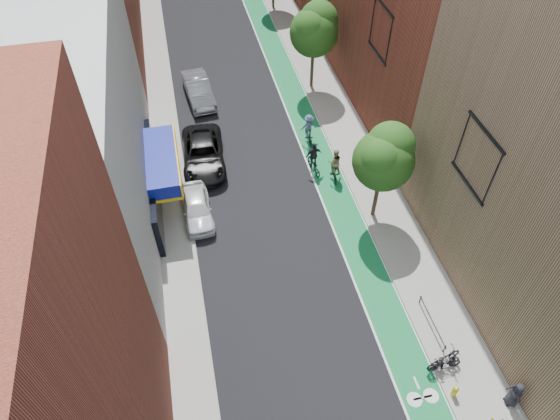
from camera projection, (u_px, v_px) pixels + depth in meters
ground at (331, 396)px, 22.47m from camera, size 160.00×160.00×0.00m
bike_lane at (285, 76)px, 40.34m from camera, size 2.00×68.00×0.01m
sidewalk_left at (160, 91)px, 38.78m from camera, size 2.00×68.00×0.15m
sidewalk_right at (315, 72)px, 40.66m from camera, size 3.00×68.00×0.15m
building_left_white at (57, 134)px, 25.71m from camera, size 8.00×20.00×12.00m
tree_near at (385, 157)px, 26.57m from camera, size 3.40×3.36×6.42m
tree_mid at (315, 29)px, 35.70m from camera, size 3.55×3.53×6.74m
parked_car_white at (197, 208)px, 29.43m from camera, size 1.78×4.20×1.42m
parked_car_black at (203, 154)px, 32.60m from camera, size 2.99×5.92×1.60m
parked_car_silver at (198, 90)px, 37.57m from camera, size 2.25×5.17×1.66m
cyclist_lane_near at (334, 166)px, 31.58m from camera, size 0.96×1.87×2.18m
cyclist_lane_mid at (314, 161)px, 32.08m from camera, size 1.14×1.90×2.20m
cyclist_lane_far at (309, 130)px, 34.13m from camera, size 1.13×1.87×2.08m
parked_bike_near at (444, 364)px, 22.91m from camera, size 1.67×0.65×0.86m
parked_bike_mid at (444, 363)px, 22.87m from camera, size 1.68×0.63×0.98m
parked_bike_far at (444, 358)px, 23.04m from camera, size 1.94×1.06×0.97m
pedestrian at (515, 394)px, 21.56m from camera, size 0.52×0.79×1.60m
fire_hydrant at (455, 391)px, 22.07m from camera, size 0.26×0.26×0.74m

